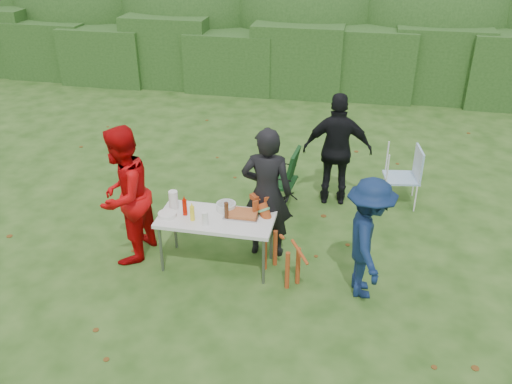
% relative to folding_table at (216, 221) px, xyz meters
% --- Properties ---
extents(ground, '(80.00, 80.00, 0.00)m').
position_rel_folding_table_xyz_m(ground, '(0.06, -0.23, -0.69)').
color(ground, '#1E4211').
extents(hedge_row, '(22.00, 1.40, 1.70)m').
position_rel_folding_table_xyz_m(hedge_row, '(0.06, 7.77, 0.16)').
color(hedge_row, '#23471C').
rests_on(hedge_row, ground).
extents(shrub_backdrop, '(20.00, 2.60, 3.20)m').
position_rel_folding_table_xyz_m(shrub_backdrop, '(0.06, 9.37, 0.91)').
color(shrub_backdrop, '#3D6628').
rests_on(shrub_backdrop, ground).
extents(folding_table, '(1.50, 0.70, 0.74)m').
position_rel_folding_table_xyz_m(folding_table, '(0.00, 0.00, 0.00)').
color(folding_table, silver).
rests_on(folding_table, ground).
extents(person_cook, '(0.70, 0.48, 1.86)m').
position_rel_folding_table_xyz_m(person_cook, '(0.58, 0.43, 0.24)').
color(person_cook, black).
rests_on(person_cook, ground).
extents(person_red_jacket, '(0.80, 0.99, 1.89)m').
position_rel_folding_table_xyz_m(person_red_jacket, '(-1.23, -0.04, 0.26)').
color(person_red_jacket, '#B90608').
rests_on(person_red_jacket, ground).
extents(person_black_puffy, '(1.10, 0.52, 1.83)m').
position_rel_folding_table_xyz_m(person_black_puffy, '(1.40, 2.07, 0.23)').
color(person_black_puffy, black).
rests_on(person_black_puffy, ground).
extents(child, '(0.73, 1.09, 1.57)m').
position_rel_folding_table_xyz_m(child, '(1.93, -0.19, 0.10)').
color(child, '#0E2045').
rests_on(child, ground).
extents(dog, '(0.97, 0.95, 0.92)m').
position_rel_folding_table_xyz_m(dog, '(0.87, -0.08, -0.22)').
color(dog, '#9D3F18').
rests_on(dog, ground).
extents(camping_chair, '(0.68, 0.68, 1.00)m').
position_rel_folding_table_xyz_m(camping_chair, '(0.52, 1.74, -0.18)').
color(camping_chair, '#113515').
rests_on(camping_chair, ground).
extents(lawn_chair, '(0.64, 0.64, 0.96)m').
position_rel_folding_table_xyz_m(lawn_chair, '(2.43, 2.26, -0.21)').
color(lawn_chair, teal).
rests_on(lawn_chair, ground).
extents(food_tray, '(0.45, 0.30, 0.02)m').
position_rel_folding_table_xyz_m(food_tray, '(0.32, 0.11, 0.06)').
color(food_tray, '#B7B7BA').
rests_on(food_tray, folding_table).
extents(focaccia_bread, '(0.40, 0.26, 0.04)m').
position_rel_folding_table_xyz_m(focaccia_bread, '(0.32, 0.11, 0.09)').
color(focaccia_bread, '#B86131').
rests_on(focaccia_bread, food_tray).
extents(mustard_bottle, '(0.06, 0.06, 0.20)m').
position_rel_folding_table_xyz_m(mustard_bottle, '(-0.28, -0.12, 0.15)').
color(mustard_bottle, yellow).
rests_on(mustard_bottle, folding_table).
extents(ketchup_bottle, '(0.06, 0.06, 0.22)m').
position_rel_folding_table_xyz_m(ketchup_bottle, '(-0.41, -0.01, 0.16)').
color(ketchup_bottle, '#AE0F00').
rests_on(ketchup_bottle, folding_table).
extents(beer_bottle, '(0.06, 0.06, 0.24)m').
position_rel_folding_table_xyz_m(beer_bottle, '(0.14, -0.01, 0.17)').
color(beer_bottle, '#47230F').
rests_on(beer_bottle, folding_table).
extents(paper_towel_roll, '(0.12, 0.12, 0.26)m').
position_rel_folding_table_xyz_m(paper_towel_roll, '(-0.60, 0.11, 0.18)').
color(paper_towel_roll, white).
rests_on(paper_towel_roll, folding_table).
extents(cup_stack, '(0.08, 0.08, 0.18)m').
position_rel_folding_table_xyz_m(cup_stack, '(-0.09, -0.19, 0.14)').
color(cup_stack, white).
rests_on(cup_stack, folding_table).
extents(pasta_bowl, '(0.26, 0.26, 0.10)m').
position_rel_folding_table_xyz_m(pasta_bowl, '(0.08, 0.22, 0.10)').
color(pasta_bowl, silver).
rests_on(pasta_bowl, folding_table).
extents(plate_stack, '(0.24, 0.24, 0.05)m').
position_rel_folding_table_xyz_m(plate_stack, '(-0.63, -0.09, 0.08)').
color(plate_stack, white).
rests_on(plate_stack, folding_table).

